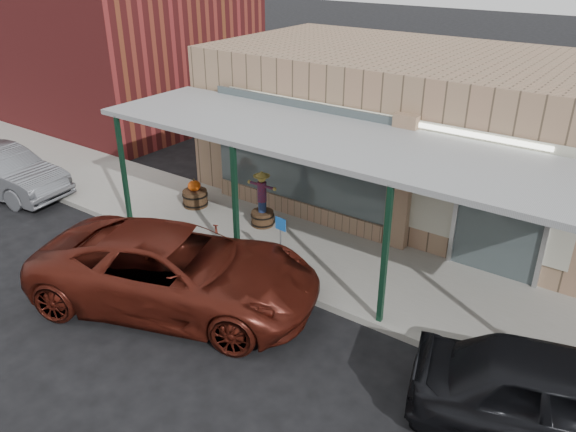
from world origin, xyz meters
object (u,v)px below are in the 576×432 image
Objects in this scene: barrel_scarecrow at (262,207)px; parked_sedan at (569,402)px; car_grey at (2,172)px; car_maroon at (176,270)px; barrel_pumpkin at (195,196)px; handicap_sign at (281,239)px.

barrel_scarecrow is 0.31× the size of parked_sedan.
barrel_scarecrow is 8.08m from car_grey.
car_maroon is (0.64, -3.63, 0.16)m from barrel_scarecrow.
parked_sedan is 15.53m from car_grey.
handicap_sign is at bearing -20.32° from barrel_pumpkin.
handicap_sign is 9.51m from car_grey.
handicap_sign is at bearing -92.26° from car_grey.
barrel_pumpkin is 0.19× the size of car_grey.
barrel_scarecrow is 2.49m from handicap_sign.
handicap_sign reaches higher than barrel_pumpkin.
handicap_sign is at bearing -30.91° from barrel_scarecrow.
barrel_scarecrow is at bearing -9.84° from car_maroon.
barrel_scarecrow is at bearing -79.12° from car_grey.
barrel_pumpkin is 4.54m from car_maroon.
barrel_scarecrow is 3.69m from car_maroon.
car_maroon reaches higher than car_grey.
car_grey is at bearing 63.34° from car_maroon.
barrel_scarecrow reaches higher than car_maroon.
handicap_sign is 0.32× the size of car_grey.
parked_sedan is at bearing -14.84° from barrel_pumpkin.
parked_sedan is at bearing -103.55° from car_maroon.
parked_sedan is (10.14, -2.69, 0.34)m from barrel_pumpkin.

